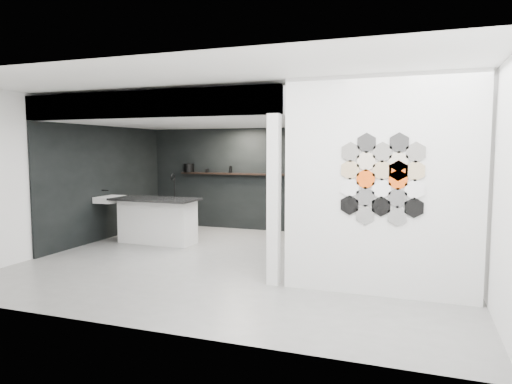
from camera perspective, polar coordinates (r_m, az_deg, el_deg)
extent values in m
cube|color=slate|center=(7.66, -1.47, -8.81)|extent=(7.00, 6.00, 0.01)
cube|color=silver|center=(5.97, 15.24, 0.63)|extent=(2.45, 0.15, 2.80)
cube|color=black|center=(10.69, -2.30, 1.65)|extent=(4.40, 0.04, 2.35)
cube|color=black|center=(10.05, -18.15, 1.14)|extent=(0.04, 4.00, 2.35)
cube|color=silver|center=(8.89, -7.12, 9.71)|extent=(4.40, 4.00, 0.40)
cube|color=silver|center=(6.25, 2.24, -1.04)|extent=(0.16, 0.16, 2.35)
cube|color=silver|center=(7.23, -14.06, 10.59)|extent=(4.40, 0.16, 0.40)
cube|color=silver|center=(9.78, -17.75, -0.87)|extent=(0.40, 0.60, 0.12)
cube|color=black|center=(10.55, -2.01, 2.28)|extent=(3.00, 0.15, 0.04)
cube|color=silver|center=(9.33, -12.21, -3.60)|extent=(1.53, 0.59, 0.87)
cube|color=black|center=(9.20, -12.54, -0.88)|extent=(1.74, 0.80, 0.04)
cube|color=black|center=(9.17, -10.77, -0.78)|extent=(0.46, 0.39, 0.02)
cylinder|color=black|center=(9.33, -10.14, 0.63)|extent=(0.02, 0.02, 0.40)
torus|color=black|center=(9.26, -10.36, 1.84)|extent=(0.02, 0.14, 0.14)
cylinder|color=black|center=(11.10, -8.38, 3.01)|extent=(0.26, 0.26, 0.20)
ellipsoid|color=black|center=(10.16, 4.36, 2.72)|extent=(0.25, 0.25, 0.16)
cylinder|color=gray|center=(10.13, 5.12, 2.51)|extent=(0.17, 0.17, 0.09)
cylinder|color=gray|center=(10.13, 5.13, 2.66)|extent=(0.12, 0.12, 0.15)
cylinder|color=black|center=(10.63, -3.20, 2.83)|extent=(0.06, 0.06, 0.16)
cylinder|color=black|center=(10.88, -6.15, 2.69)|extent=(0.09, 0.09, 0.09)
cylinder|color=black|center=(5.95, 11.61, -1.61)|extent=(0.26, 0.02, 0.26)
cylinder|color=white|center=(5.92, 11.65, 0.55)|extent=(0.26, 0.02, 0.26)
cylinder|color=tan|center=(5.91, 11.69, 2.73)|extent=(0.26, 0.02, 0.26)
cylinder|color=#66635E|center=(5.90, 11.74, 4.91)|extent=(0.26, 0.02, 0.26)
cylinder|color=silver|center=(5.94, 13.46, -2.76)|extent=(0.26, 0.02, 0.26)
cylinder|color=black|center=(5.91, 13.50, -0.59)|extent=(0.26, 0.02, 0.26)
cylinder|color=#F2510C|center=(5.89, 13.55, 1.58)|extent=(0.26, 0.02, 0.26)
cylinder|color=beige|center=(5.88, 13.60, 3.77)|extent=(0.26, 0.02, 0.26)
cylinder|color=#2D2D2D|center=(5.88, 13.65, 5.97)|extent=(0.26, 0.02, 0.26)
cylinder|color=black|center=(5.91, 15.36, -1.74)|extent=(0.26, 0.02, 0.26)
cylinder|color=white|center=(5.88, 15.42, 0.43)|extent=(0.26, 0.02, 0.26)
cylinder|color=tan|center=(5.87, 15.47, 2.62)|extent=(0.26, 0.02, 0.26)
cylinder|color=#66635E|center=(5.86, 15.53, 4.82)|extent=(0.26, 0.02, 0.26)
cylinder|color=silver|center=(5.91, 17.22, -2.89)|extent=(0.26, 0.02, 0.26)
cylinder|color=black|center=(5.88, 17.28, -0.72)|extent=(0.26, 0.02, 0.26)
cylinder|color=#F2510C|center=(5.86, 17.35, 1.47)|extent=(0.26, 0.02, 0.26)
cylinder|color=beige|center=(5.85, 17.41, 3.67)|extent=(0.26, 0.02, 0.26)
cylinder|color=#2D2D2D|center=(5.85, 17.47, 5.87)|extent=(0.26, 0.02, 0.26)
cylinder|color=black|center=(5.89, 19.15, -1.87)|extent=(0.26, 0.02, 0.26)
cylinder|color=white|center=(5.87, 19.22, 0.31)|extent=(0.26, 0.02, 0.26)
cylinder|color=tan|center=(5.85, 19.29, 2.51)|extent=(0.26, 0.02, 0.26)
cylinder|color=#66635E|center=(5.85, 19.35, 4.71)|extent=(0.26, 0.02, 0.26)
cylinder|color=#F2510C|center=(5.86, 17.38, 2.57)|extent=(0.26, 0.02, 0.26)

